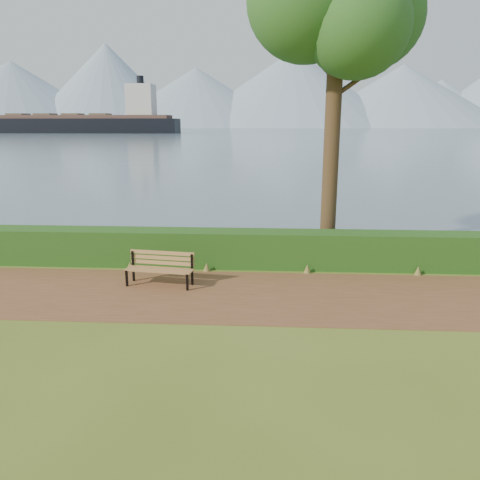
{
  "coord_description": "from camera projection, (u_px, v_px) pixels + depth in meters",
  "views": [
    {
      "loc": [
        0.52,
        -9.93,
        3.91
      ],
      "look_at": [
        -0.15,
        1.2,
        1.1
      ],
      "focal_mm": 35.0,
      "sensor_mm": 36.0,
      "label": 1
    }
  ],
  "objects": [
    {
      "name": "path",
      "position": [
        244.0,
        295.0,
        10.88
      ],
      "size": [
        40.0,
        3.4,
        0.01
      ],
      "primitive_type": "cube",
      "color": "brown",
      "rests_on": "ground"
    },
    {
      "name": "mountains",
      "position": [
        258.0,
        94.0,
        397.4
      ],
      "size": [
        585.0,
        190.0,
        70.0
      ],
      "color": "#788DA0",
      "rests_on": "ground"
    },
    {
      "name": "cargo_ship",
      "position": [
        87.0,
        124.0,
        174.47
      ],
      "size": [
        73.78,
        11.89,
        22.38
      ],
      "rotation": [
        0.0,
        0.0,
        -0.0
      ],
      "color": "black",
      "rests_on": "ground"
    },
    {
      "name": "ground",
      "position": [
        243.0,
        300.0,
        10.59
      ],
      "size": [
        140.0,
        140.0,
        0.0
      ],
      "primitive_type": "plane",
      "color": "#4E5C1A",
      "rests_on": "ground"
    },
    {
      "name": "water",
      "position": [
        268.0,
        130.0,
        262.27
      ],
      "size": [
        700.0,
        510.0,
        0.0
      ],
      "primitive_type": "cube",
      "color": "#405668",
      "rests_on": "ground"
    },
    {
      "name": "bench",
      "position": [
        160.0,
        266.0,
        11.48
      ],
      "size": [
        1.7,
        0.7,
        0.83
      ],
      "rotation": [
        0.0,
        0.0,
        -0.14
      ],
      "color": "black",
      "rests_on": "ground"
    },
    {
      "name": "hedge",
      "position": [
        248.0,
        249.0,
        12.99
      ],
      "size": [
        32.0,
        0.85,
        1.0
      ],
      "primitive_type": "cube",
      "color": "#163F12",
      "rests_on": "ground"
    }
  ]
}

